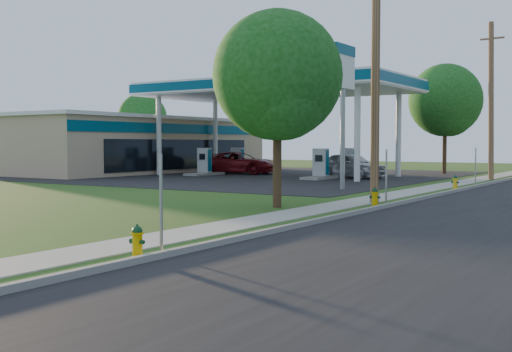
{
  "coord_description": "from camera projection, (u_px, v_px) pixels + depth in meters",
  "views": [
    {
      "loc": [
        8.59,
        -5.26,
        2.2
      ],
      "look_at": [
        0.0,
        8.0,
        1.4
      ],
      "focal_mm": 45.0,
      "sensor_mm": 36.0,
      "label": 1
    }
  ],
  "objects": [
    {
      "name": "hydrant_mid",
      "position": [
        375.0,
        198.0,
        21.98
      ],
      "size": [
        0.37,
        0.33,
        0.71
      ],
      "color": "#DAA506",
      "rests_on": "ground"
    },
    {
      "name": "car_red",
      "position": [
        239.0,
        163.0,
        46.43
      ],
      "size": [
        6.17,
        3.77,
        1.6
      ],
      "primitive_type": "imported",
      "rotation": [
        0.0,
        0.0,
        1.78
      ],
      "color": "maroon",
      "rests_on": "ground"
    },
    {
      "name": "sign_post_near",
      "position": [
        161.0,
        205.0,
        12.51
      ],
      "size": [
        0.05,
        0.04,
        2.0
      ],
      "primitive_type": "cube",
      "color": "gray",
      "rests_on": "ground"
    },
    {
      "name": "fuel_pump_sw",
      "position": [
        237.0,
        163.0,
        47.69
      ],
      "size": [
        1.2,
        3.2,
        1.9
      ],
      "color": "gray",
      "rests_on": "ground"
    },
    {
      "name": "curb",
      "position": [
        312.0,
        222.0,
        17.29
      ],
      "size": [
        0.15,
        120.0,
        0.15
      ],
      "primitive_type": "cube",
      "color": "gray",
      "rests_on": "ground"
    },
    {
      "name": "hydrant_far",
      "position": [
        455.0,
        183.0,
        30.26
      ],
      "size": [
        0.38,
        0.34,
        0.73
      ],
      "color": "yellow",
      "rests_on": "ground"
    },
    {
      "name": "sign_post_mid",
      "position": [
        386.0,
        178.0,
        22.4
      ],
      "size": [
        0.05,
        0.04,
        2.0
      ],
      "primitive_type": "cube",
      "color": "gray",
      "rests_on": "ground"
    },
    {
      "name": "fuel_pump_nw",
      "position": [
        205.0,
        165.0,
        44.33
      ],
      "size": [
        1.2,
        3.2,
        1.9
      ],
      "color": "gray",
      "rests_on": "ground"
    },
    {
      "name": "tree_back",
      "position": [
        143.0,
        120.0,
        59.42
      ],
      "size": [
        4.54,
        4.54,
        6.88
      ],
      "color": "#3B2619",
      "rests_on": "ground"
    },
    {
      "name": "sign_post_far",
      "position": [
        476.0,
        167.0,
        32.63
      ],
      "size": [
        0.05,
        0.04,
        2.0
      ],
      "primitive_type": "cube",
      "color": "gray",
      "rests_on": "ground"
    },
    {
      "name": "fuel_pump_se",
      "position": [
        348.0,
        166.0,
        42.8
      ],
      "size": [
        1.2,
        3.2,
        1.9
      ],
      "color": "gray",
      "rests_on": "ground"
    },
    {
      "name": "sidewalk",
      "position": [
        257.0,
        220.0,
        18.24
      ],
      "size": [
        1.5,
        120.0,
        0.03
      ],
      "primitive_type": "cube",
      "color": "#9B998D",
      "rests_on": "ground"
    },
    {
      "name": "price_pylon",
      "position": [
        343.0,
        75.0,
        30.21
      ],
      "size": [
        0.34,
        2.04,
        6.85
      ],
      "color": "gray",
      "rests_on": "ground"
    },
    {
      "name": "hydrant_near",
      "position": [
        137.0,
        242.0,
        12.19
      ],
      "size": [
        0.34,
        0.31,
        0.67
      ],
      "color": "#DBA704",
      "rests_on": "ground"
    },
    {
      "name": "gas_canopy",
      "position": [
        275.0,
        89.0,
        43.31
      ],
      "size": [
        18.18,
        9.18,
        6.4
      ],
      "color": "silver",
      "rests_on": "ground"
    },
    {
      "name": "tree_lot",
      "position": [
        446.0,
        103.0,
        46.07
      ],
      "size": [
        5.25,
        5.25,
        7.95
      ],
      "color": "#3B2619",
      "rests_on": "ground"
    },
    {
      "name": "utility_pole_mid",
      "position": [
        376.0,
        68.0,
        23.5
      ],
      "size": [
        1.4,
        0.32,
        9.8
      ],
      "color": "brown",
      "rests_on": "ground"
    },
    {
      "name": "forecourt",
      "position": [
        251.0,
        175.0,
        44.69
      ],
      "size": [
        26.0,
        28.0,
        0.02
      ],
      "primitive_type": "cube",
      "color": "black",
      "rests_on": "ground"
    },
    {
      "name": "tree_verge",
      "position": [
        279.0,
        80.0,
        21.74
      ],
      "size": [
        4.46,
        4.46,
        6.76
      ],
      "color": "#3B2619",
      "rests_on": "ground"
    },
    {
      "name": "road",
      "position": [
        462.0,
        236.0,
        15.12
      ],
      "size": [
        8.0,
        120.0,
        0.02
      ],
      "primitive_type": "cube",
      "color": "black",
      "rests_on": "ground"
    },
    {
      "name": "car_silver",
      "position": [
        351.0,
        165.0,
        40.79
      ],
      "size": [
        5.18,
        3.41,
        1.64
      ],
      "primitive_type": "imported",
      "rotation": [
        0.0,
        0.0,
        1.24
      ],
      "color": "#B6B9BE",
      "rests_on": "ground"
    },
    {
      "name": "convenience_store",
      "position": [
        134.0,
        144.0,
        50.55
      ],
      "size": [
        10.4,
        22.4,
        4.25
      ],
      "color": "tan",
      "rests_on": "ground"
    },
    {
      "name": "fuel_pump_ne",
      "position": [
        321.0,
        168.0,
        39.45
      ],
      "size": [
        1.2,
        3.2,
        1.9
      ],
      "color": "gray",
      "rests_on": "ground"
    },
    {
      "name": "utility_pole_far",
      "position": [
        491.0,
        100.0,
        38.6
      ],
      "size": [
        1.4,
        0.32,
        9.5
      ],
      "color": "brown",
      "rests_on": "ground"
    }
  ]
}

